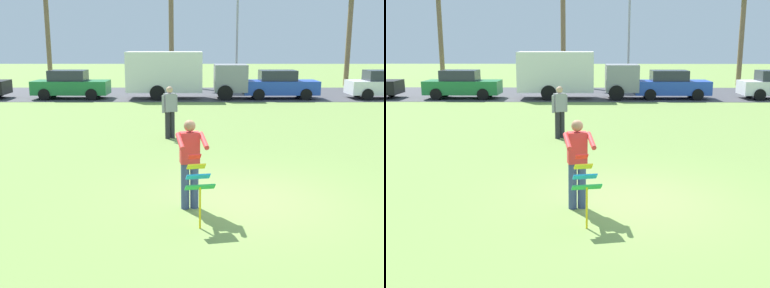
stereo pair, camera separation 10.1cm
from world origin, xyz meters
TOP-DOWN VIEW (x-y plane):
  - ground_plane at (0.00, 0.00)m, footprint 120.00×120.00m
  - road_strip at (0.00, 19.63)m, footprint 120.00×8.00m
  - person_kite_flyer at (-1.14, -0.48)m, footprint 0.62×0.72m
  - kite_held at (-0.99, -1.30)m, footprint 0.53×0.69m
  - parked_car_green at (-7.96, 17.23)m, footprint 4.22×1.87m
  - parked_truck_grey_van at (-1.81, 17.23)m, footprint 6.71×2.14m
  - parked_car_blue at (3.84, 17.23)m, footprint 4.22×1.87m
  - streetlight_pole at (2.09, 24.69)m, footprint 0.24×1.65m
  - person_walker_near at (-1.83, 6.17)m, footprint 0.50×0.37m

SIDE VIEW (x-z plane):
  - ground_plane at x=0.00m, z-range 0.00..0.00m
  - road_strip at x=0.00m, z-range 0.00..0.01m
  - parked_car_green at x=-7.96m, z-range -0.03..1.57m
  - parked_car_blue at x=3.84m, z-range -0.03..1.57m
  - kite_held at x=-0.99m, z-range 0.22..1.44m
  - person_walker_near at x=-1.83m, z-range 0.07..1.80m
  - person_kite_flyer at x=-1.14m, z-range 0.09..1.82m
  - parked_truck_grey_van at x=-1.81m, z-range 0.10..2.72m
  - streetlight_pole at x=2.09m, z-range 0.50..7.50m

